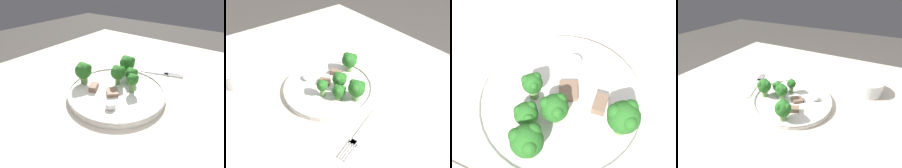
# 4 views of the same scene
# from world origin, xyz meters

# --- Properties ---
(table) EXTENTS (1.15, 1.03, 0.70)m
(table) POSITION_xyz_m (0.00, 0.00, 0.61)
(table) COLOR beige
(table) RESTS_ON ground_plane
(dinner_plate) EXTENTS (0.28, 0.28, 0.02)m
(dinner_plate) POSITION_xyz_m (-0.01, -0.01, 0.71)
(dinner_plate) COLOR white
(dinner_plate) RESTS_ON table
(fork) EXTENTS (0.08, 0.20, 0.00)m
(fork) POSITION_xyz_m (-0.20, 0.02, 0.70)
(fork) COLOR silver
(fork) RESTS_ON table
(cream_bowl) EXTENTS (0.13, 0.13, 0.05)m
(cream_bowl) POSITION_xyz_m (0.21, 0.19, 0.73)
(cream_bowl) COLOR white
(cream_bowl) RESTS_ON table
(broccoli_floret_near_rim_left) EXTENTS (0.05, 0.05, 0.07)m
(broccoli_floret_near_rim_left) POSITION_xyz_m (-0.11, -0.04, 0.76)
(broccoli_floret_near_rim_left) COLOR #709E56
(broccoli_floret_near_rim_left) RESTS_ON dinner_plate
(broccoli_floret_center_left) EXTENTS (0.05, 0.05, 0.07)m
(broccoli_floret_center_left) POSITION_xyz_m (0.02, -0.12, 0.76)
(broccoli_floret_center_left) COLOR #709E56
(broccoli_floret_center_left) RESTS_ON dinner_plate
(broccoli_floret_back_left) EXTENTS (0.03, 0.03, 0.06)m
(broccoli_floret_back_left) POSITION_xyz_m (-0.03, 0.03, 0.75)
(broccoli_floret_back_left) COLOR #709E56
(broccoli_floret_back_left) RESTS_ON dinner_plate
(broccoli_floret_front_left) EXTENTS (0.05, 0.04, 0.06)m
(broccoli_floret_front_left) POSITION_xyz_m (-0.04, -0.03, 0.76)
(broccoli_floret_front_left) COLOR #709E56
(broccoli_floret_front_left) RESTS_ON dinner_plate
(broccoli_floret_center_back) EXTENTS (0.04, 0.04, 0.05)m
(broccoli_floret_center_back) POSITION_xyz_m (-0.07, -0.00, 0.74)
(broccoli_floret_center_back) COLOR #709E56
(broccoli_floret_center_back) RESTS_ON dinner_plate
(meat_slice_front_slice) EXTENTS (0.04, 0.03, 0.02)m
(meat_slice_front_slice) POSITION_xyz_m (0.03, -0.07, 0.72)
(meat_slice_front_slice) COLOR #846651
(meat_slice_front_slice) RESTS_ON dinner_plate
(meat_slice_middle_slice) EXTENTS (0.05, 0.05, 0.01)m
(meat_slice_middle_slice) POSITION_xyz_m (0.01, -0.01, 0.72)
(meat_slice_middle_slice) COLOR #846651
(meat_slice_middle_slice) RESTS_ON dinner_plate
(sauce_dollop) EXTENTS (0.03, 0.03, 0.02)m
(sauce_dollop) POSITION_xyz_m (0.07, 0.03, 0.72)
(sauce_dollop) COLOR white
(sauce_dollop) RESTS_ON dinner_plate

